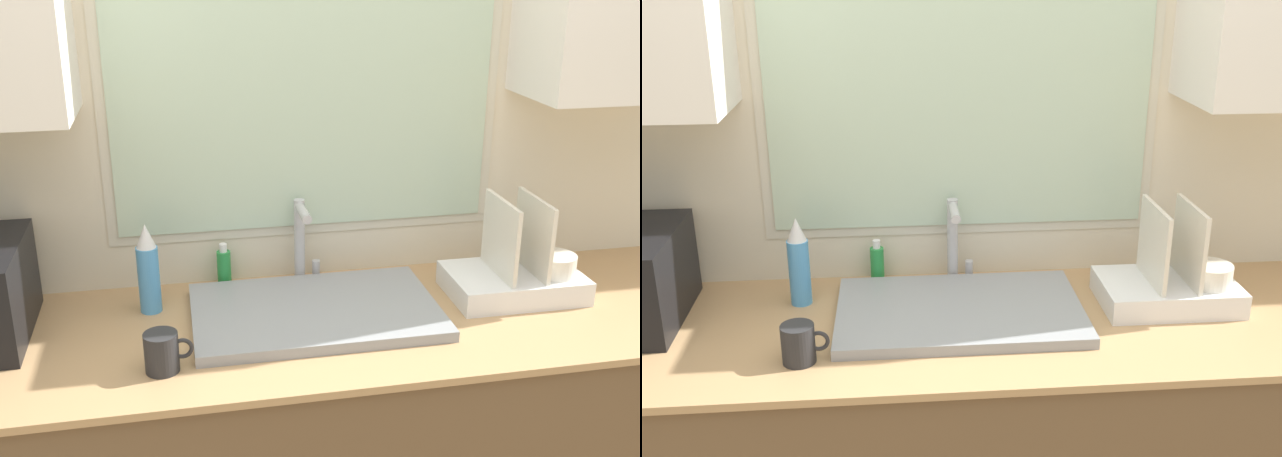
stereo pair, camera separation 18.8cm
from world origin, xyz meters
TOP-DOWN VIEW (x-y plane):
  - countertop at (0.00, 0.33)m, footprint 2.47×0.68m
  - wall_back at (0.00, 0.65)m, footprint 6.00×0.38m
  - sink_basin at (-0.03, 0.36)m, footprint 0.66×0.43m
  - faucet at (-0.02, 0.59)m, footprint 0.08×0.15m
  - dish_rack at (0.57, 0.38)m, footprint 0.38×0.25m
  - spray_bottle at (-0.47, 0.48)m, footprint 0.06×0.06m
  - soap_bottle at (-0.25, 0.61)m, footprint 0.04×0.04m
  - mug_near_sink at (-0.43, 0.15)m, footprint 0.12×0.08m

SIDE VIEW (x-z plane):
  - countertop at x=0.00m, z-range 0.00..0.88m
  - sink_basin at x=-0.03m, z-range 0.88..0.91m
  - mug_near_sink at x=-0.43m, z-range 0.88..0.98m
  - soap_bottle at x=-0.25m, z-range 0.87..1.01m
  - dish_rack at x=0.57m, z-range 0.80..1.09m
  - spray_bottle at x=-0.47m, z-range 0.88..1.13m
  - faucet at x=-0.02m, z-range 0.90..1.16m
  - wall_back at x=0.00m, z-range 0.08..2.68m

